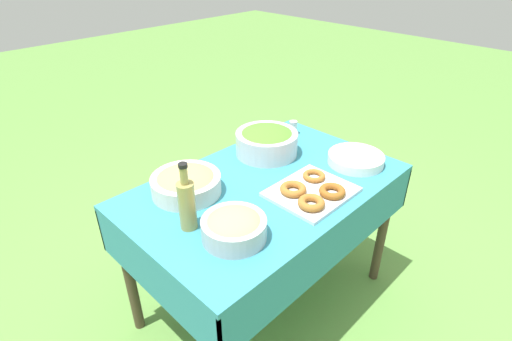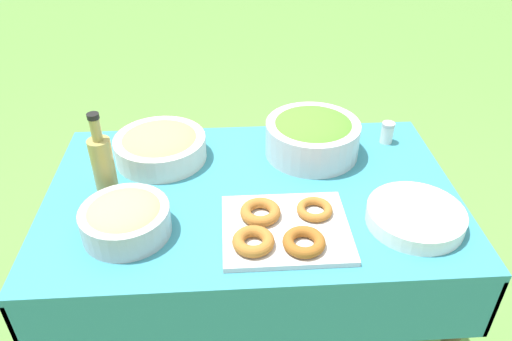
{
  "view_description": "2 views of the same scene",
  "coord_description": "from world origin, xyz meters",
  "px_view_note": "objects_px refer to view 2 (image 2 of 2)",
  "views": [
    {
      "loc": [
        -1.13,
        -1.05,
        1.75
      ],
      "look_at": [
        -0.01,
        0.06,
        0.81
      ],
      "focal_mm": 28.0,
      "sensor_mm": 36.0,
      "label": 1
    },
    {
      "loc": [
        -0.07,
        -1.25,
        1.7
      ],
      "look_at": [
        0.01,
        -0.06,
        0.88
      ],
      "focal_mm": 35.0,
      "sensor_mm": 36.0,
      "label": 2
    }
  ],
  "objects_px": {
    "plate_stack": "(415,217)",
    "olive_oil_bottle": "(103,166)",
    "bread_bowl": "(160,145)",
    "pasta_bowl": "(125,218)",
    "donut_platter": "(283,228)",
    "salad_bowl": "(312,135)"
  },
  "relations": [
    {
      "from": "plate_stack",
      "to": "olive_oil_bottle",
      "type": "height_order",
      "value": "olive_oil_bottle"
    },
    {
      "from": "pasta_bowl",
      "to": "donut_platter",
      "type": "bearing_deg",
      "value": -4.17
    },
    {
      "from": "donut_platter",
      "to": "bread_bowl",
      "type": "height_order",
      "value": "bread_bowl"
    },
    {
      "from": "salad_bowl",
      "to": "olive_oil_bottle",
      "type": "height_order",
      "value": "olive_oil_bottle"
    },
    {
      "from": "olive_oil_bottle",
      "to": "bread_bowl",
      "type": "height_order",
      "value": "olive_oil_bottle"
    },
    {
      "from": "pasta_bowl",
      "to": "olive_oil_bottle",
      "type": "relative_size",
      "value": 0.86
    },
    {
      "from": "plate_stack",
      "to": "bread_bowl",
      "type": "distance_m",
      "value": 0.85
    },
    {
      "from": "salad_bowl",
      "to": "pasta_bowl",
      "type": "xyz_separation_m",
      "value": [
        -0.58,
        -0.38,
        -0.02
      ]
    },
    {
      "from": "plate_stack",
      "to": "olive_oil_bottle",
      "type": "distance_m",
      "value": 0.92
    },
    {
      "from": "salad_bowl",
      "to": "donut_platter",
      "type": "height_order",
      "value": "salad_bowl"
    },
    {
      "from": "plate_stack",
      "to": "olive_oil_bottle",
      "type": "bearing_deg",
      "value": 168.45
    },
    {
      "from": "salad_bowl",
      "to": "donut_platter",
      "type": "distance_m",
      "value": 0.44
    },
    {
      "from": "salad_bowl",
      "to": "bread_bowl",
      "type": "height_order",
      "value": "salad_bowl"
    },
    {
      "from": "pasta_bowl",
      "to": "olive_oil_bottle",
      "type": "xyz_separation_m",
      "value": [
        -0.08,
        0.17,
        0.06
      ]
    },
    {
      "from": "pasta_bowl",
      "to": "salad_bowl",
      "type": "bearing_deg",
      "value": 33.11
    },
    {
      "from": "salad_bowl",
      "to": "plate_stack",
      "type": "height_order",
      "value": "salad_bowl"
    },
    {
      "from": "donut_platter",
      "to": "olive_oil_bottle",
      "type": "height_order",
      "value": "olive_oil_bottle"
    },
    {
      "from": "pasta_bowl",
      "to": "olive_oil_bottle",
      "type": "distance_m",
      "value": 0.2
    },
    {
      "from": "bread_bowl",
      "to": "pasta_bowl",
      "type": "bearing_deg",
      "value": -99.16
    },
    {
      "from": "donut_platter",
      "to": "olive_oil_bottle",
      "type": "bearing_deg",
      "value": 158.57
    },
    {
      "from": "plate_stack",
      "to": "olive_oil_bottle",
      "type": "xyz_separation_m",
      "value": [
        -0.9,
        0.18,
        0.09
      ]
    },
    {
      "from": "pasta_bowl",
      "to": "donut_platter",
      "type": "xyz_separation_m",
      "value": [
        0.43,
        -0.03,
        -0.03
      ]
    }
  ]
}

